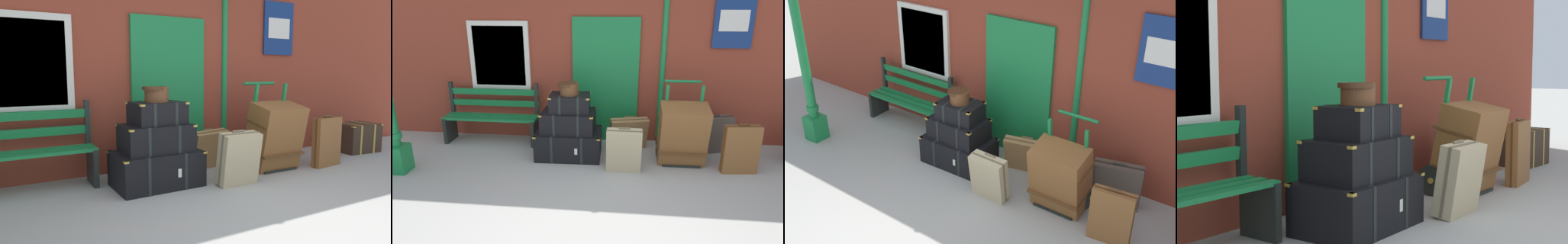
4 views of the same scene
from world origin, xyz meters
The scene contains 13 objects.
ground_plane centered at (0.00, 0.00, 0.00)m, with size 60.00×60.00×0.00m, color #A3A099.
brick_facade centered at (-0.01, 2.60, 1.60)m, with size 10.40×0.35×3.20m.
platform_bench centered at (-1.93, 2.16, 0.44)m, with size 1.60×0.43×1.01m.
steamer_trunk_base centered at (-0.52, 1.67, 0.21)m, with size 1.03×0.68×0.43m.
steamer_trunk_middle centered at (-0.52, 1.67, 0.58)m, with size 0.82×0.56×0.33m.
steamer_trunk_top centered at (-0.50, 1.68, 0.87)m, with size 0.64×0.49×0.27m.
round_hatbox centered at (-0.51, 1.68, 1.10)m, with size 0.31×0.29×0.18m.
porters_trolley centered at (1.19, 1.74, 0.27)m, with size 0.71×0.56×1.21m.
large_brown_trunk centered at (1.19, 1.57, 0.47)m, with size 0.70×0.60×0.95m.
suitcase_oxblood centered at (1.98, 1.35, 0.35)m, with size 0.51×0.19×0.74m.
suitcase_cream centered at (0.41, 2.04, 0.28)m, with size 0.66×0.41×0.57m.
suitcase_tan centered at (0.34, 1.21, 0.32)m, with size 0.51×0.29×0.67m.
suitcase_brown centered at (1.76, 2.09, 0.30)m, with size 0.66×0.35×0.63m.
Camera 2 is at (0.32, -3.44, 2.35)m, focal length 32.59 mm.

